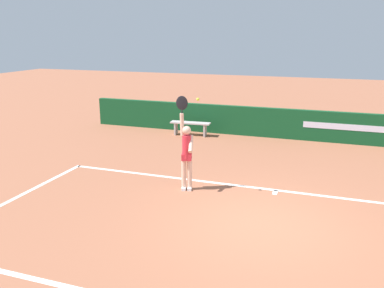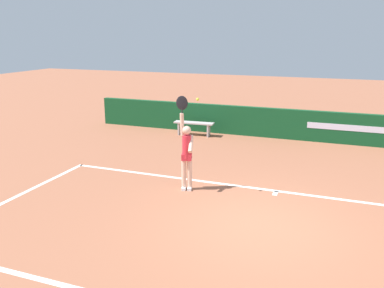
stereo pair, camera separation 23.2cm
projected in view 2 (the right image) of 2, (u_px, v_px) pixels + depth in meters
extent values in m
plane|color=#9B5B40|center=(260.00, 225.00, 8.28)|extent=(60.00, 60.00, 0.00)
cube|color=white|center=(276.00, 191.00, 10.06)|extent=(11.57, 0.12, 0.00)
cube|color=white|center=(17.00, 196.00, 9.73)|extent=(0.12, 5.22, 0.00)
cube|color=white|center=(275.00, 193.00, 9.93)|extent=(0.12, 0.30, 0.00)
cube|color=#104622|center=(301.00, 125.00, 14.76)|extent=(16.52, 0.22, 1.11)
cube|color=silver|center=(353.00, 128.00, 14.04)|extent=(3.11, 0.01, 0.21)
cylinder|color=beige|center=(190.00, 174.00, 10.07)|extent=(0.12, 0.12, 0.82)
cylinder|color=beige|center=(184.00, 174.00, 10.08)|extent=(0.12, 0.12, 0.82)
cube|color=white|center=(190.00, 188.00, 10.15)|extent=(0.16, 0.26, 0.07)
cube|color=white|center=(184.00, 188.00, 10.16)|extent=(0.16, 0.26, 0.07)
cylinder|color=red|center=(187.00, 147.00, 9.89)|extent=(0.22, 0.22, 0.58)
cube|color=red|center=(187.00, 157.00, 9.96)|extent=(0.29, 0.26, 0.16)
sphere|color=beige|center=(187.00, 130.00, 9.78)|extent=(0.22, 0.22, 0.22)
cylinder|color=beige|center=(182.00, 124.00, 9.75)|extent=(0.13, 0.12, 0.55)
cylinder|color=beige|center=(191.00, 144.00, 9.80)|extent=(0.21, 0.45, 0.38)
ellipsoid|color=black|center=(182.00, 103.00, 9.61)|extent=(0.29, 0.11, 0.35)
cylinder|color=black|center=(182.00, 111.00, 9.67)|extent=(0.03, 0.03, 0.18)
sphere|color=#CCE033|center=(198.00, 99.00, 9.28)|extent=(0.07, 0.07, 0.07)
cube|color=#BBB0B0|center=(194.00, 123.00, 15.44)|extent=(1.55, 0.46, 0.05)
cube|color=#BBB0B0|center=(180.00, 128.00, 15.67)|extent=(0.08, 0.32, 0.49)
cube|color=#BBB0B0|center=(209.00, 130.00, 15.34)|extent=(0.08, 0.32, 0.49)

